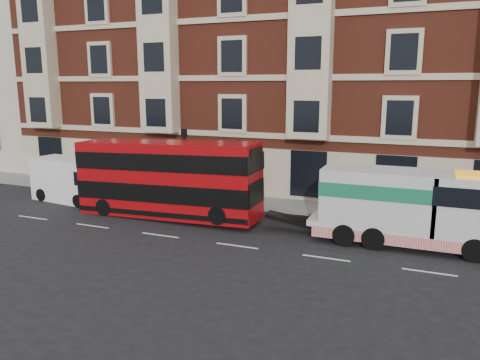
% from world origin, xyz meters
% --- Properties ---
extents(ground, '(120.00, 120.00, 0.00)m').
position_xyz_m(ground, '(0.00, 0.00, 0.00)').
color(ground, black).
rests_on(ground, ground).
extents(sidewalk, '(90.00, 3.00, 0.15)m').
position_xyz_m(sidewalk, '(0.00, 7.50, 0.07)').
color(sidewalk, slate).
rests_on(sidewalk, ground).
extents(victorian_terrace, '(45.00, 12.00, 20.40)m').
position_xyz_m(victorian_terrace, '(0.50, 15.00, 10.07)').
color(victorian_terrace, maroon).
rests_on(victorian_terrace, ground).
extents(lamp_post_west, '(0.35, 0.15, 4.35)m').
position_xyz_m(lamp_post_west, '(-6.00, 6.20, 2.68)').
color(lamp_post_west, black).
rests_on(lamp_post_west, sidewalk).
extents(double_decker_bus, '(10.18, 2.34, 4.12)m').
position_xyz_m(double_decker_bus, '(-5.25, 2.88, 2.18)').
color(double_decker_bus, '#A5090D').
rests_on(double_decker_bus, ground).
extents(tow_truck, '(8.15, 2.41, 3.39)m').
position_xyz_m(tow_truck, '(6.80, 2.88, 1.80)').
color(tow_truck, silver).
rests_on(tow_truck, ground).
extents(box_van, '(5.27, 2.66, 2.63)m').
position_xyz_m(box_van, '(-12.72, 3.88, 1.30)').
color(box_van, white).
rests_on(box_van, ground).
extents(pedestrian, '(0.69, 0.63, 1.58)m').
position_xyz_m(pedestrian, '(-8.98, 7.54, 0.94)').
color(pedestrian, '#1B2636').
rests_on(pedestrian, sidewalk).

